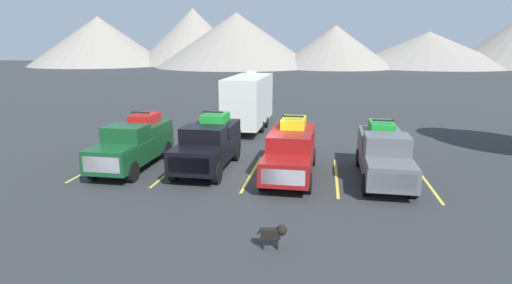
{
  "coord_description": "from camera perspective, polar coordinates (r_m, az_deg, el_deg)",
  "views": [
    {
      "loc": [
        3.08,
        -17.36,
        5.72
      ],
      "look_at": [
        0.0,
        1.32,
        1.2
      ],
      "focal_mm": 28.74,
      "sensor_mm": 36.0,
      "label": 1
    }
  ],
  "objects": [
    {
      "name": "lot_stripe_d",
      "position": [
        18.6,
        11.13,
        -4.74
      ],
      "size": [
        0.12,
        5.5,
        0.01
      ],
      "primitive_type": "cube",
      "color": "gold",
      "rests_on": "ground"
    },
    {
      "name": "lot_stripe_a",
      "position": [
        21.42,
        -20.92,
        -2.96
      ],
      "size": [
        0.12,
        5.5,
        0.01
      ],
      "primitive_type": "cube",
      "color": "gold",
      "rests_on": "ground"
    },
    {
      "name": "lot_stripe_c",
      "position": [
        18.84,
        -0.5,
        -4.24
      ],
      "size": [
        0.12,
        5.5,
        0.01
      ],
      "primitive_type": "cube",
      "color": "gold",
      "rests_on": "ground"
    },
    {
      "name": "ground_plane",
      "position": [
        18.54,
        -0.67,
        -4.55
      ],
      "size": [
        240.0,
        240.0,
        0.0
      ],
      "primitive_type": "plane",
      "color": "#2D3033"
    },
    {
      "name": "pickup_truck_b",
      "position": [
        19.26,
        -6.62,
        -0.23
      ],
      "size": [
        2.21,
        5.35,
        2.61
      ],
      "color": "black",
      "rests_on": "ground"
    },
    {
      "name": "pickup_truck_a",
      "position": [
        20.24,
        -16.6,
        -0.12
      ],
      "size": [
        2.1,
        5.57,
        2.54
      ],
      "color": "#144723",
      "rests_on": "ground"
    },
    {
      "name": "mountain_ridge",
      "position": [
        112.24,
        5.01,
        13.81
      ],
      "size": [
        150.26,
        50.54,
        15.73
      ],
      "color": "gray",
      "rests_on": "ground"
    },
    {
      "name": "dog",
      "position": [
        11.99,
        2.68,
        -12.5
      ],
      "size": [
        0.87,
        0.34,
        0.72
      ],
      "color": "black",
      "rests_on": "ground"
    },
    {
      "name": "camper_trailer_a",
      "position": [
        27.96,
        -1.02,
        5.93
      ],
      "size": [
        2.41,
        8.23,
        3.94
      ],
      "color": "silver",
      "rests_on": "ground"
    },
    {
      "name": "lot_stripe_e",
      "position": [
        19.12,
        22.58,
        -5.03
      ],
      "size": [
        0.12,
        5.5,
        0.01
      ],
      "primitive_type": "cube",
      "color": "gold",
      "rests_on": "ground"
    },
    {
      "name": "pickup_truck_d",
      "position": [
        18.55,
        17.35,
        -1.5
      ],
      "size": [
        2.09,
        5.85,
        2.47
      ],
      "color": "#595B60",
      "rests_on": "ground"
    },
    {
      "name": "lot_stripe_b",
      "position": [
        19.81,
        -11.38,
        -3.62
      ],
      "size": [
        0.12,
        5.5,
        0.01
      ],
      "primitive_type": "cube",
      "color": "gold",
      "rests_on": "ground"
    },
    {
      "name": "pickup_truck_c",
      "position": [
        18.3,
        4.87,
        -1.09
      ],
      "size": [
        2.15,
        5.79,
        2.57
      ],
      "color": "maroon",
      "rests_on": "ground"
    }
  ]
}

